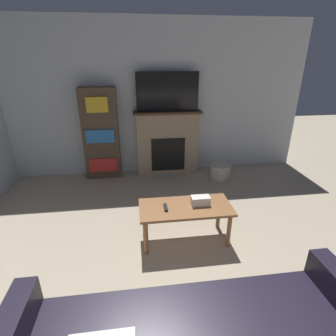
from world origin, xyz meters
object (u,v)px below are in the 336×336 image
(storage_basket, at_px, (220,171))
(fireplace, at_px, (167,143))
(coffee_table, at_px, (185,211))
(bookshelf, at_px, (101,134))
(tv, at_px, (168,92))

(storage_basket, bearing_deg, fireplace, 156.10)
(fireplace, relative_size, storage_basket, 3.28)
(coffee_table, relative_size, bookshelf, 0.67)
(fireplace, height_order, tv, tv)
(fireplace, distance_m, tv, 0.92)
(tv, xyz_separation_m, storage_basket, (0.92, -0.39, -1.38))
(tv, xyz_separation_m, bookshelf, (-1.20, -0.00, -0.71))
(fireplace, bearing_deg, bookshelf, -178.92)
(tv, xyz_separation_m, coffee_table, (-0.06, -2.06, -1.11))
(fireplace, xyz_separation_m, tv, (0.00, -0.02, 0.92))
(bookshelf, bearing_deg, tv, 0.12)
(coffee_table, bearing_deg, tv, 88.32)
(fireplace, xyz_separation_m, coffee_table, (-0.06, -2.08, -0.19))
(coffee_table, distance_m, storage_basket, 1.96)
(tv, distance_m, storage_basket, 1.71)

